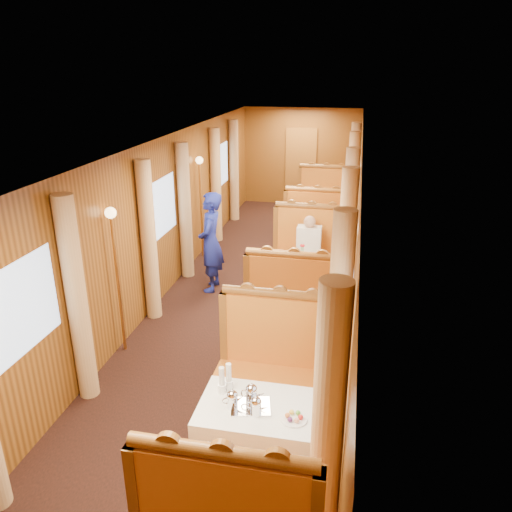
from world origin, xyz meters
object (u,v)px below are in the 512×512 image
(banquette_near_aft, at_px, (276,372))
(rose_vase_mid, at_px, (302,249))
(teapot_left, at_px, (232,401))
(teapot_back, at_px, (251,396))
(teapot_right, at_px, (256,408))
(rose_vase_far, at_px, (321,194))
(table_near, at_px, (258,440))
(banquette_far_aft, at_px, (324,204))
(tea_tray, at_px, (251,407))
(banquette_mid_aft, at_px, (309,257))
(steward, at_px, (211,242))
(table_mid, at_px, (302,283))
(passenger, at_px, (309,243))
(fruit_plate, at_px, (294,418))
(banquette_mid_fwd, at_px, (294,310))
(table_far, at_px, (321,218))
(banquette_far_fwd, at_px, (317,231))

(banquette_near_aft, bearing_deg, rose_vase_mid, 90.54)
(teapot_left, relative_size, teapot_back, 0.93)
(teapot_right, bearing_deg, rose_vase_far, 103.65)
(table_near, xyz_separation_m, rose_vase_mid, (-0.02, 3.53, 0.55))
(banquette_far_aft, height_order, tea_tray, banquette_far_aft)
(banquette_mid_aft, distance_m, steward, 1.75)
(table_mid, bearing_deg, passenger, 90.00)
(banquette_far_aft, height_order, fruit_plate, banquette_far_aft)
(table_mid, xyz_separation_m, rose_vase_far, (-0.01, 3.51, 0.55))
(rose_vase_mid, bearing_deg, teapot_left, -93.04)
(steward, bearing_deg, fruit_plate, 20.81)
(table_mid, xyz_separation_m, banquette_mid_aft, (0.00, 1.01, 0.05))
(steward, bearing_deg, banquette_near_aft, 24.23)
(banquette_mid_fwd, relative_size, fruit_plate, 5.97)
(fruit_plate, bearing_deg, banquette_mid_aft, 94.07)
(teapot_left, bearing_deg, banquette_mid_aft, 62.72)
(teapot_left, height_order, rose_vase_far, rose_vase_far)
(teapot_right, relative_size, fruit_plate, 0.73)
(banquette_mid_aft, distance_m, teapot_back, 4.50)
(table_near, relative_size, banquette_near_aft, 0.78)
(banquette_near_aft, bearing_deg, table_far, 90.00)
(banquette_near_aft, height_order, passenger, banquette_near_aft)
(teapot_right, relative_size, teapot_back, 0.94)
(banquette_mid_fwd, bearing_deg, table_mid, 90.00)
(table_mid, xyz_separation_m, table_far, (0.00, 3.50, 0.00))
(banquette_far_aft, height_order, passenger, banquette_far_aft)
(banquette_mid_fwd, bearing_deg, rose_vase_far, 90.19)
(banquette_far_aft, relative_size, tea_tray, 3.94)
(banquette_mid_aft, xyz_separation_m, rose_vase_far, (-0.01, 2.50, 0.50))
(teapot_back, bearing_deg, rose_vase_far, 89.92)
(table_near, height_order, rose_vase_far, rose_vase_far)
(table_near, distance_m, fruit_plate, 0.53)
(table_far, bearing_deg, banquette_far_fwd, -90.00)
(banquette_near_aft, relative_size, tea_tray, 3.94)
(table_near, height_order, banquette_far_fwd, banquette_far_fwd)
(banquette_mid_fwd, xyz_separation_m, tea_tray, (-0.06, -2.52, 0.33))
(table_far, bearing_deg, banquette_near_aft, -90.00)
(rose_vase_far, bearing_deg, steward, -115.52)
(banquette_far_fwd, relative_size, rose_vase_far, 3.72)
(banquette_near_aft, distance_m, teapot_back, 1.06)
(teapot_right, bearing_deg, table_mid, 103.55)
(table_far, xyz_separation_m, passenger, (-0.00, -2.69, 0.37))
(banquette_far_aft, bearing_deg, table_far, -90.00)
(rose_vase_far, bearing_deg, banquette_far_aft, 89.15)
(table_mid, distance_m, teapot_left, 3.60)
(banquette_near_aft, height_order, tea_tray, banquette_near_aft)
(table_near, distance_m, banquette_mid_fwd, 2.49)
(teapot_left, relative_size, steward, 0.10)
(teapot_right, distance_m, passenger, 4.43)
(teapot_back, relative_size, steward, 0.11)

